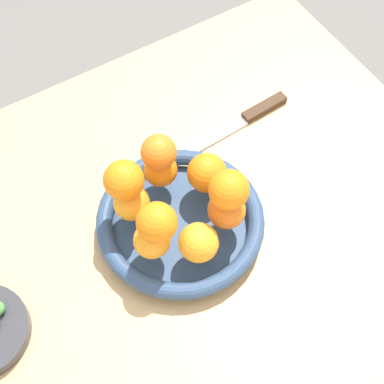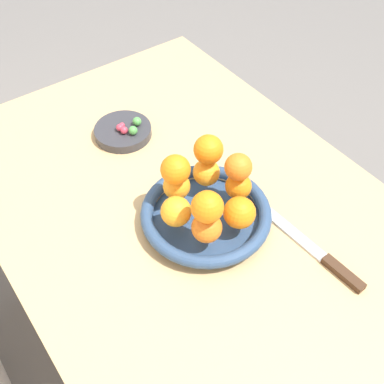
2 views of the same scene
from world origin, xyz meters
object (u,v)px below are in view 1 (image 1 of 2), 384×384
at_px(orange_8, 157,222).
at_px(orange_1, 207,173).
at_px(fruit_bowl, 180,221).
at_px(orange_2, 160,170).
at_px(orange_6, 159,152).
at_px(orange_7, 229,190).
at_px(orange_5, 199,243).
at_px(orange_3, 132,203).
at_px(orange_0, 227,210).
at_px(knife, 237,123).
at_px(orange_4, 152,240).
at_px(orange_9, 124,180).
at_px(dining_table, 145,272).

bearing_deg(orange_8, orange_1, -153.00).
bearing_deg(fruit_bowl, orange_2, -96.80).
xyz_separation_m(orange_6, orange_7, (-0.05, 0.11, 0.01)).
xyz_separation_m(fruit_bowl, orange_5, (0.01, 0.07, 0.05)).
bearing_deg(orange_3, orange_0, 143.20).
distance_m(orange_7, knife, 0.25).
bearing_deg(orange_4, fruit_bowl, -156.80).
height_order(orange_5, orange_7, orange_7).
relative_size(orange_3, knife, 0.21).
distance_m(orange_9, knife, 0.29).
distance_m(fruit_bowl, orange_3, 0.09).
bearing_deg(orange_6, orange_3, 21.99).
bearing_deg(dining_table, orange_8, 116.97).
height_order(orange_3, orange_4, same).
relative_size(orange_0, orange_9, 0.97).
relative_size(orange_8, knife, 0.22).
bearing_deg(orange_7, orange_3, -36.93).
bearing_deg(orange_0, orange_9, -37.90).
bearing_deg(orange_4, orange_3, -93.84).
distance_m(fruit_bowl, orange_7, 0.13).
height_order(orange_4, orange_6, orange_6).
height_order(orange_4, orange_5, orange_5).
relative_size(orange_1, orange_7, 1.05).
height_order(fruit_bowl, orange_2, orange_2).
bearing_deg(orange_2, orange_0, 112.46).
relative_size(dining_table, orange_5, 18.45).
height_order(orange_3, knife, orange_3).
distance_m(fruit_bowl, orange_5, 0.08).
distance_m(dining_table, orange_2, 0.19).
relative_size(orange_4, knife, 0.21).
xyz_separation_m(orange_2, orange_5, (0.02, 0.14, 0.00)).
relative_size(orange_4, orange_6, 1.02).
distance_m(fruit_bowl, orange_6, 0.12).
bearing_deg(orange_7, orange_5, 20.44).
height_order(orange_4, knife, orange_4).
xyz_separation_m(orange_3, knife, (-0.25, -0.08, -0.06)).
relative_size(orange_2, knife, 0.21).
distance_m(orange_8, orange_9, 0.08).
height_order(dining_table, orange_8, orange_8).
xyz_separation_m(orange_0, orange_9, (0.12, -0.09, 0.06)).
relative_size(orange_3, orange_8, 0.96).
height_order(fruit_bowl, orange_8, orange_8).
xyz_separation_m(fruit_bowl, orange_2, (-0.01, -0.07, 0.05)).
relative_size(orange_0, orange_8, 0.99).
bearing_deg(orange_5, orange_9, -65.16).
distance_m(orange_5, orange_6, 0.15).
xyz_separation_m(dining_table, orange_4, (-0.01, 0.03, 0.16)).
relative_size(fruit_bowl, orange_1, 4.22).
distance_m(orange_2, orange_6, 0.05).
bearing_deg(orange_9, orange_6, -163.63).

